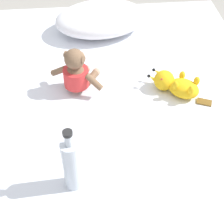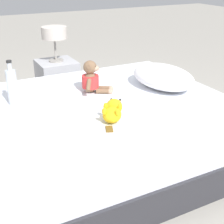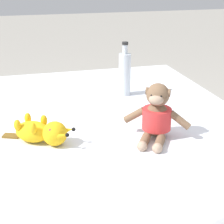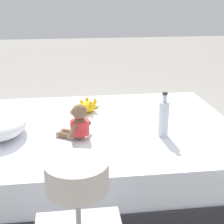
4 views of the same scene
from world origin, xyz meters
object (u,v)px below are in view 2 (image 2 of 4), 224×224
Objects in this scene: plush_monkey at (92,79)px; nightstand at (58,83)px; pillow at (163,77)px; plush_yellow_creature at (113,111)px; glass_bottle at (12,86)px; bedside_lamp at (54,34)px; bed at (87,135)px.

plush_monkey is 0.99m from nightstand.
nightstand is (-0.94, 0.04, -0.32)m from plush_monkey.
pillow is 0.67m from plush_yellow_creature.
nightstand is at bearing 147.02° from glass_bottle.
glass_bottle is 0.90× the size of bedside_lamp.
plush_monkey is (-0.15, -0.52, 0.01)m from pillow.
bedside_lamp is at bearing 177.76° from plush_monkey.
plush_monkey is 0.87× the size of glass_bottle.
nightstand is 0.48m from bedside_lamp.
plush_monkey is 0.87× the size of plush_yellow_creature.
pillow is at bearing 118.29° from plush_yellow_creature.
glass_bottle is at bearing -99.54° from pillow.
pillow is at bearing 80.46° from glass_bottle.
plush_yellow_creature is at bearing -4.37° from nightstand.
nightstand is (-0.91, 0.59, -0.35)m from glass_bottle.
pillow reaches higher than nightstand.
pillow is at bearing 23.74° from nightstand.
plush_yellow_creature is (0.47, -0.07, -0.05)m from plush_monkey.
pillow is 1.23m from nightstand.
bedside_lamp reaches higher than glass_bottle.
plush_yellow_creature is at bearing -61.71° from pillow.
bedside_lamp is at bearing 175.63° from plush_yellow_creature.
pillow is 1.20m from bedside_lamp.
pillow is at bearing 73.70° from plush_monkey.
plush_monkey reaches higher than nightstand.
plush_monkey is at bearing -2.24° from nightstand.
nightstand is (-1.41, 0.11, -0.27)m from plush_yellow_creature.
plush_yellow_creature reaches higher than bed.
bed is at bearing -165.20° from plush_yellow_creature.
bedside_lamp is at bearing 0.00° from nightstand.
bed is 3.42× the size of pillow.
nightstand is at bearing 175.63° from plush_yellow_creature.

